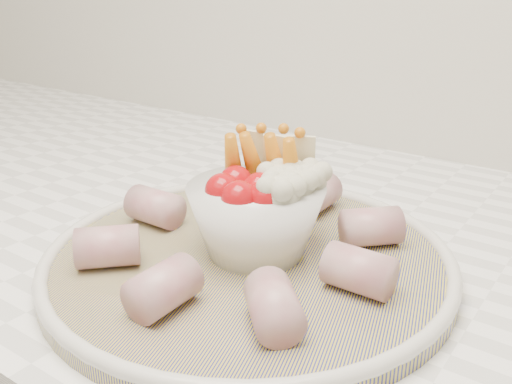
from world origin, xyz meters
The scene contains 3 objects.
serving_platter centered at (0.04, 1.35, 0.93)m, with size 0.44×0.44×0.02m.
veggie_bowl centered at (0.05, 1.35, 0.98)m, with size 0.12×0.12×0.11m.
cured_meat_rolls centered at (0.04, 1.35, 0.95)m, with size 0.27×0.27×0.03m.
Camera 1 is at (0.30, 0.99, 1.17)m, focal length 40.00 mm.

